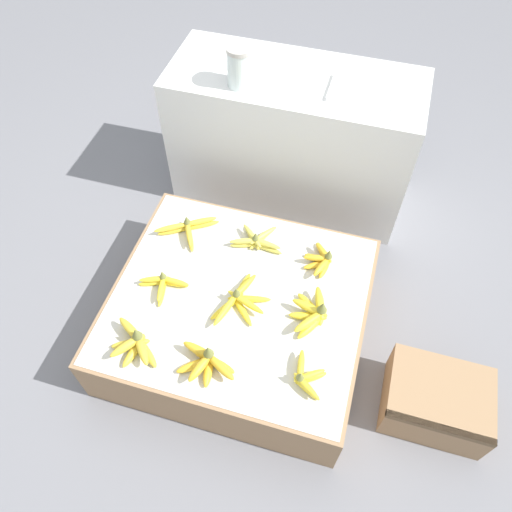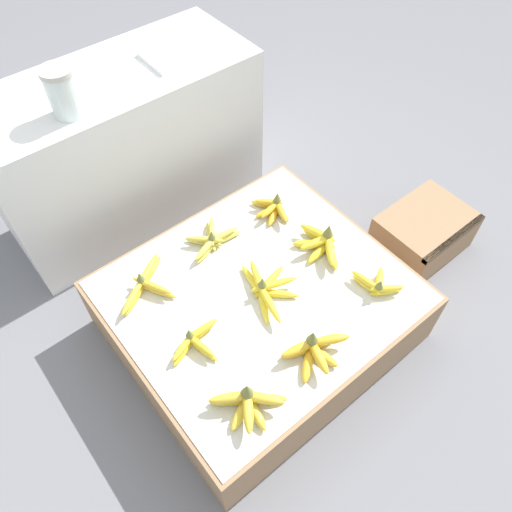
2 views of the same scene
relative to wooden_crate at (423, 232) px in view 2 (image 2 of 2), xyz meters
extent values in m
plane|color=slate|center=(-0.82, 0.12, -0.10)|extent=(10.00, 10.00, 0.00)
cube|color=#997551|center=(-0.82, 0.12, 0.04)|extent=(1.00, 0.89, 0.27)
cube|color=silver|center=(-0.82, 0.12, 0.17)|extent=(0.97, 0.87, 0.00)
cube|color=white|center=(-0.83, 1.01, 0.25)|extent=(1.12, 0.46, 0.68)
cube|color=#997551|center=(0.00, 0.00, 0.00)|extent=(0.38, 0.29, 0.19)
cube|color=brown|center=(0.00, -0.13, 0.08)|extent=(0.38, 0.02, 0.02)
ellipsoid|color=gold|center=(-1.14, -0.14, 0.19)|extent=(0.13, 0.11, 0.03)
ellipsoid|color=gold|center=(-1.13, -0.18, 0.19)|extent=(0.14, 0.09, 0.03)
ellipsoid|color=gold|center=(-1.11, -0.21, 0.19)|extent=(0.05, 0.14, 0.03)
ellipsoid|color=gold|center=(-1.06, -0.20, 0.19)|extent=(0.13, 0.11, 0.03)
ellipsoid|color=gold|center=(-1.14, -0.15, 0.22)|extent=(0.14, 0.10, 0.03)
ellipsoid|color=gold|center=(-1.13, -0.21, 0.22)|extent=(0.11, 0.13, 0.03)
ellipsoid|color=gold|center=(-1.08, -0.20, 0.22)|extent=(0.11, 0.13, 0.03)
cone|color=olive|center=(-1.10, -0.17, 0.27)|extent=(0.04, 0.04, 0.05)
ellipsoid|color=gold|center=(-0.87, -0.15, 0.19)|extent=(0.13, 0.07, 0.03)
ellipsoid|color=gold|center=(-0.88, -0.20, 0.19)|extent=(0.12, 0.10, 0.03)
ellipsoid|color=gold|center=(-0.83, -0.20, 0.19)|extent=(0.06, 0.13, 0.03)
ellipsoid|color=gold|center=(-0.80, -0.17, 0.19)|extent=(0.13, 0.06, 0.03)
ellipsoid|color=gold|center=(-0.88, -0.15, 0.22)|extent=(0.13, 0.06, 0.03)
ellipsoid|color=gold|center=(-0.85, -0.21, 0.22)|extent=(0.07, 0.13, 0.03)
ellipsoid|color=gold|center=(-0.78, -0.19, 0.22)|extent=(0.13, 0.09, 0.03)
cone|color=olive|center=(-0.84, -0.16, 0.26)|extent=(0.04, 0.04, 0.05)
ellipsoid|color=yellow|center=(-0.48, -0.17, 0.19)|extent=(0.12, 0.08, 0.02)
ellipsoid|color=yellow|center=(-0.47, -0.13, 0.19)|extent=(0.11, 0.09, 0.02)
ellipsoid|color=yellow|center=(-0.52, -0.10, 0.19)|extent=(0.04, 0.12, 0.02)
ellipsoid|color=yellow|center=(-0.48, -0.17, 0.21)|extent=(0.11, 0.09, 0.02)
ellipsoid|color=yellow|center=(-0.48, -0.13, 0.21)|extent=(0.11, 0.09, 0.02)
ellipsoid|color=yellow|center=(-0.52, -0.10, 0.21)|extent=(0.04, 0.12, 0.02)
cone|color=olive|center=(-0.51, -0.15, 0.24)|extent=(0.03, 0.03, 0.04)
ellipsoid|color=yellow|center=(-1.16, 0.09, 0.19)|extent=(0.12, 0.07, 0.02)
ellipsoid|color=yellow|center=(-1.11, 0.05, 0.19)|extent=(0.05, 0.13, 0.02)
ellipsoid|color=yellow|center=(-1.09, 0.11, 0.19)|extent=(0.13, 0.03, 0.02)
ellipsoid|color=yellow|center=(-1.15, 0.09, 0.21)|extent=(0.12, 0.07, 0.02)
ellipsoid|color=yellow|center=(-1.11, 0.06, 0.21)|extent=(0.05, 0.13, 0.02)
ellipsoid|color=yellow|center=(-1.08, 0.11, 0.21)|extent=(0.13, 0.02, 0.02)
cone|color=olive|center=(-1.12, 0.11, 0.24)|extent=(0.03, 0.03, 0.04)
ellipsoid|color=yellow|center=(-0.85, 0.07, 0.19)|extent=(0.11, 0.16, 0.03)
ellipsoid|color=yellow|center=(-0.79, 0.07, 0.19)|extent=(0.14, 0.14, 0.03)
ellipsoid|color=yellow|center=(-0.77, 0.12, 0.19)|extent=(0.17, 0.07, 0.03)
ellipsoid|color=yellow|center=(-0.82, 0.16, 0.19)|extent=(0.05, 0.17, 0.03)
ellipsoid|color=yellow|center=(-0.84, 0.04, 0.21)|extent=(0.07, 0.17, 0.03)
ellipsoid|color=yellow|center=(-0.78, 0.09, 0.21)|extent=(0.17, 0.08, 0.03)
ellipsoid|color=yellow|center=(-0.81, 0.14, 0.21)|extent=(0.09, 0.17, 0.03)
cone|color=olive|center=(-0.82, 0.11, 0.25)|extent=(0.03, 0.03, 0.04)
ellipsoid|color=yellow|center=(-0.50, 0.16, 0.19)|extent=(0.06, 0.15, 0.03)
ellipsoid|color=yellow|center=(-0.54, 0.15, 0.19)|extent=(0.14, 0.11, 0.03)
ellipsoid|color=yellow|center=(-0.54, 0.11, 0.19)|extent=(0.15, 0.06, 0.03)
ellipsoid|color=yellow|center=(-0.52, 0.07, 0.19)|extent=(0.10, 0.14, 0.03)
ellipsoid|color=yellow|center=(-0.51, 0.16, 0.22)|extent=(0.08, 0.15, 0.03)
ellipsoid|color=yellow|center=(-0.54, 0.13, 0.22)|extent=(0.15, 0.06, 0.03)
ellipsoid|color=yellow|center=(-0.53, 0.07, 0.22)|extent=(0.11, 0.14, 0.03)
cone|color=olive|center=(-0.49, 0.12, 0.27)|extent=(0.04, 0.04, 0.05)
ellipsoid|color=gold|center=(-1.18, 0.37, 0.19)|extent=(0.15, 0.10, 0.02)
ellipsoid|color=gold|center=(-1.11, 0.35, 0.19)|extent=(0.10, 0.15, 0.02)
ellipsoid|color=gold|center=(-1.08, 0.42, 0.19)|extent=(0.15, 0.10, 0.02)
ellipsoid|color=gold|center=(-1.19, 0.36, 0.21)|extent=(0.15, 0.10, 0.02)
ellipsoid|color=gold|center=(-1.11, 0.36, 0.21)|extent=(0.09, 0.15, 0.02)
ellipsoid|color=gold|center=(-1.09, 0.42, 0.21)|extent=(0.15, 0.10, 0.02)
cone|color=olive|center=(-1.13, 0.39, 0.24)|extent=(0.03, 0.03, 0.04)
ellipsoid|color=#DBCC4C|center=(-0.78, 0.38, 0.19)|extent=(0.15, 0.05, 0.02)
ellipsoid|color=#DBCC4C|center=(-0.81, 0.42, 0.19)|extent=(0.08, 0.14, 0.02)
ellipsoid|color=#DBCC4C|center=(-0.85, 0.42, 0.19)|extent=(0.11, 0.13, 0.02)
ellipsoid|color=#DBCC4C|center=(-0.86, 0.38, 0.19)|extent=(0.14, 0.07, 0.02)
ellipsoid|color=#DBCC4C|center=(-0.79, 0.39, 0.21)|extent=(0.15, 0.04, 0.02)
ellipsoid|color=#DBCC4C|center=(-0.80, 0.43, 0.21)|extent=(0.10, 0.13, 0.02)
ellipsoid|color=#DBCC4C|center=(-0.85, 0.41, 0.21)|extent=(0.12, 0.12, 0.02)
ellipsoid|color=#DBCC4C|center=(-0.86, 0.38, 0.21)|extent=(0.14, 0.07, 0.02)
cone|color=olive|center=(-0.83, 0.39, 0.24)|extent=(0.03, 0.03, 0.04)
ellipsoid|color=gold|center=(-0.55, 0.42, 0.19)|extent=(0.08, 0.11, 0.03)
ellipsoid|color=gold|center=(-0.56, 0.39, 0.19)|extent=(0.11, 0.04, 0.03)
ellipsoid|color=gold|center=(-0.56, 0.36, 0.19)|extent=(0.11, 0.08, 0.03)
ellipsoid|color=gold|center=(-0.52, 0.35, 0.19)|extent=(0.04, 0.11, 0.03)
ellipsoid|color=gold|center=(-0.54, 0.41, 0.21)|extent=(0.10, 0.10, 0.03)
ellipsoid|color=gold|center=(-0.56, 0.37, 0.21)|extent=(0.11, 0.05, 0.03)
ellipsoid|color=gold|center=(-0.54, 0.33, 0.21)|extent=(0.06, 0.11, 0.03)
cone|color=olive|center=(-0.52, 0.38, 0.25)|extent=(0.03, 0.03, 0.04)
cylinder|color=silver|center=(-1.04, 0.89, 0.66)|extent=(0.11, 0.11, 0.15)
cylinder|color=#B7B2A8|center=(-1.04, 0.89, 0.75)|extent=(0.11, 0.11, 0.02)
cube|color=white|center=(-0.54, 0.97, 0.60)|extent=(0.27, 0.19, 0.02)
camera|label=1|loc=(-0.46, -0.84, 1.84)|focal=35.00mm
camera|label=2|loc=(-1.44, -0.63, 1.65)|focal=35.00mm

